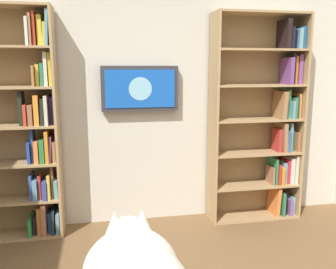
% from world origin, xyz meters
% --- Properties ---
extents(wall_back, '(4.52, 0.06, 2.70)m').
position_xyz_m(wall_back, '(0.00, -2.23, 1.35)').
color(wall_back, beige).
rests_on(wall_back, ground).
extents(bookshelf_left, '(0.90, 0.28, 1.99)m').
position_xyz_m(bookshelf_left, '(-1.27, -2.06, 0.97)').
color(bookshelf_left, tan).
rests_on(bookshelf_left, ground).
extents(bookshelf_right, '(0.94, 0.28, 2.00)m').
position_xyz_m(bookshelf_right, '(1.05, -2.06, 0.96)').
color(bookshelf_right, tan).
rests_on(bookshelf_right, ground).
extents(wall_mounted_tv, '(0.71, 0.07, 0.42)m').
position_xyz_m(wall_mounted_tv, '(-0.04, -2.15, 1.30)').
color(wall_mounted_tv, '#333338').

